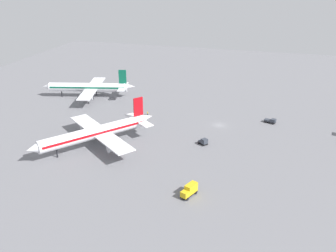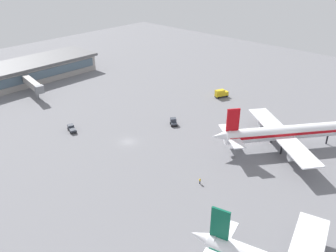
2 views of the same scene
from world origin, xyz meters
name	(u,v)px [view 1 (image 1 of 2)]	position (x,y,z in m)	size (l,w,h in m)	color
ground	(219,125)	(0.00, 0.00, 0.00)	(288.00, 288.00, 0.00)	slate
airplane_at_gate	(96,132)	(-30.14, 37.83, 5.17)	(39.34, 33.55, 14.22)	white
airplane_taxiing	(89,87)	(16.51, 64.66, 4.87)	(35.42, 43.43, 13.39)	white
catering_truck	(190,190)	(-50.69, 0.08, 1.70)	(5.90, 3.95, 3.30)	black
baggage_tug	(204,142)	(-18.75, 2.59, 1.16)	(3.59, 3.75, 2.30)	black
pushback_tractor	(271,121)	(7.82, -19.24, 0.97)	(3.32, 4.78, 1.90)	black
ground_crew_worker	(148,113)	(2.07, 30.51, 0.85)	(0.58, 0.38, 1.67)	#1E2338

